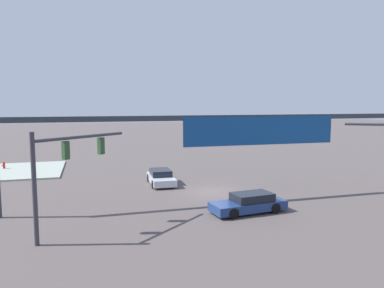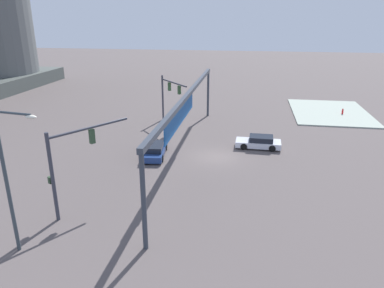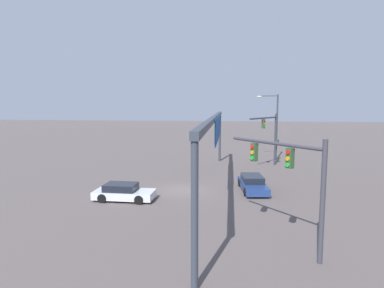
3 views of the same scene
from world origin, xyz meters
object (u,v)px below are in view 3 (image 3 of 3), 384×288
at_px(traffic_signal_opposite_side, 293,171).
at_px(sedan_car_approaching, 253,184).
at_px(traffic_signal_near_corner, 271,132).
at_px(streetlamp_curved_arm, 275,122).
at_px(sedan_car_waiting_far, 123,192).

distance_m(traffic_signal_opposite_side, sedan_car_approaching, 11.42).
bearing_deg(sedan_car_approaching, traffic_signal_near_corner, 159.79).
height_order(traffic_signal_near_corner, streetlamp_curved_arm, streetlamp_curved_arm).
bearing_deg(sedan_car_waiting_far, sedan_car_approaching, 22.86).
height_order(traffic_signal_opposite_side, sedan_car_waiting_far, traffic_signal_opposite_side).
xyz_separation_m(traffic_signal_opposite_side, sedan_car_approaching, (-10.89, -1.09, -3.26)).
bearing_deg(traffic_signal_near_corner, traffic_signal_opposite_side, 28.62).
height_order(traffic_signal_near_corner, traffic_signal_opposite_side, traffic_signal_near_corner).
relative_size(traffic_signal_near_corner, sedan_car_waiting_far, 1.33).
height_order(streetlamp_curved_arm, sedan_car_approaching, streetlamp_curved_arm).
relative_size(traffic_signal_opposite_side, sedan_car_waiting_far, 1.25).
bearing_deg(streetlamp_curved_arm, sedan_car_approaching, 85.09).
relative_size(traffic_signal_opposite_side, streetlamp_curved_arm, 0.68).
distance_m(traffic_signal_opposite_side, sedan_car_waiting_far, 13.18).
xyz_separation_m(traffic_signal_near_corner, traffic_signal_opposite_side, (21.54, -1.47, -0.08)).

